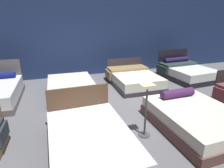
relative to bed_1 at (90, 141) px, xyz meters
name	(u,v)px	position (x,y,z in m)	size (l,w,h in m)	color
ground_plane	(119,106)	(1.17, 1.62, -0.23)	(18.00, 18.00, 0.02)	#5B5B60
showroom_back_wall	(91,34)	(1.17, 4.97, 1.53)	(18.00, 0.06, 3.50)	navy
bed_1	(90,141)	(0.00, 0.00, 0.00)	(1.50, 2.18, 0.91)	brown
bed_2	(195,118)	(2.37, 0.04, 0.02)	(1.65, 2.09, 0.67)	brown
bed_5	(71,87)	(0.01, 3.00, -0.02)	(1.54, 2.15, 0.40)	#28302D
bed_6	(133,78)	(2.30, 3.10, 0.02)	(1.68, 2.14, 0.81)	#322A31
bed_7	(186,72)	(4.65, 3.11, 0.06)	(1.76, 2.04, 1.08)	black
price_sign	(145,117)	(1.17, 0.13, 0.22)	(0.28, 0.24, 1.13)	#3F3F44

